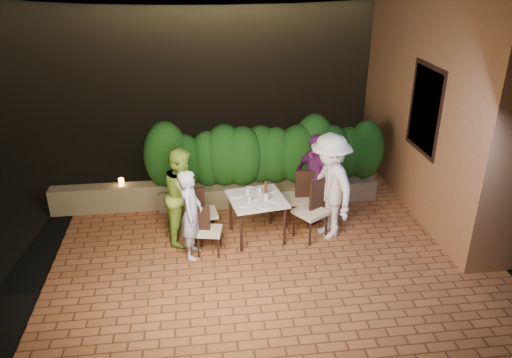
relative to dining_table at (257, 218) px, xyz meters
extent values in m
plane|color=black|center=(0.20, -0.98, -0.40)|extent=(400.00, 400.00, 0.00)
cube|color=brown|center=(0.20, -0.48, -0.45)|extent=(7.00, 6.00, 0.15)
cube|color=#A26840|center=(3.80, 1.02, 2.12)|extent=(1.60, 5.00, 5.00)
cube|color=black|center=(3.02, 0.52, 1.62)|extent=(0.08, 1.00, 1.40)
cube|color=black|center=(3.01, 0.52, 1.62)|extent=(0.06, 1.15, 1.55)
cube|color=#716648|center=(0.40, 1.32, -0.17)|extent=(4.20, 0.55, 0.40)
cube|color=#716648|center=(-2.60, 1.32, -0.12)|extent=(2.20, 0.30, 0.50)
ellipsoid|color=black|center=(2.20, 59.02, -4.38)|extent=(52.00, 40.00, 22.00)
cylinder|color=white|center=(-0.22, -0.22, 0.38)|extent=(0.21, 0.21, 0.01)
cylinder|color=white|center=(-0.34, 0.13, 0.38)|extent=(0.23, 0.23, 0.01)
cylinder|color=white|center=(0.34, -0.14, 0.38)|extent=(0.24, 0.24, 0.01)
cylinder|color=white|center=(0.27, 0.26, 0.38)|extent=(0.21, 0.21, 0.01)
cylinder|color=white|center=(-0.03, 0.01, 0.38)|extent=(0.20, 0.20, 0.01)
cylinder|color=white|center=(0.10, -0.30, 0.38)|extent=(0.23, 0.23, 0.01)
cylinder|color=silver|center=(-0.14, -0.15, 0.43)|extent=(0.06, 0.06, 0.11)
cylinder|color=silver|center=(-0.13, 0.15, 0.44)|extent=(0.07, 0.07, 0.12)
cylinder|color=silver|center=(0.15, -0.11, 0.44)|extent=(0.07, 0.07, 0.12)
cylinder|color=silver|center=(0.07, 0.16, 0.43)|extent=(0.06, 0.06, 0.10)
imported|color=white|center=(-0.09, 0.30, 0.39)|extent=(0.19, 0.19, 0.04)
imported|color=#AFC2E1|center=(-1.09, -0.43, 0.37)|extent=(0.44, 0.60, 1.49)
imported|color=#89B93A|center=(-1.21, 0.12, 0.45)|extent=(0.76, 0.90, 1.65)
imported|color=white|center=(1.21, -0.07, 0.54)|extent=(0.99, 1.33, 1.84)
imported|color=#6D256F|center=(1.10, 0.50, 0.45)|extent=(0.79, 1.04, 1.65)
cylinder|color=orange|center=(-2.37, 1.32, 0.20)|extent=(0.10, 0.10, 0.14)
camera|label=1|loc=(-0.96, -7.33, 4.13)|focal=35.00mm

